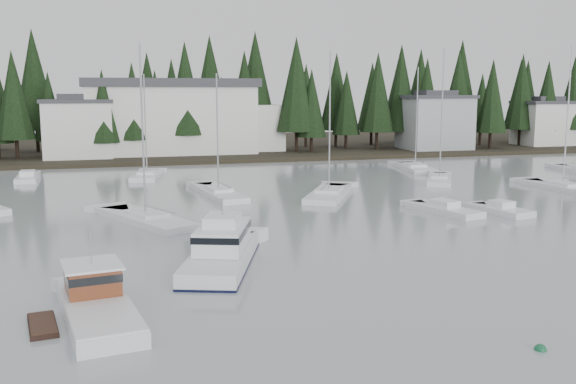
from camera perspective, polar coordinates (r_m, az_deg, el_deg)
name	(u,v)px	position (r m, az deg, el deg)	size (l,w,h in m)	color
far_shore_land	(193,147)	(112.38, -8.46, 3.95)	(240.00, 54.00, 1.00)	black
conifer_treeline	(202,153)	(101.52, -7.66, 3.45)	(200.00, 22.00, 20.00)	black
house_west	(78,127)	(93.28, -18.16, 5.47)	(9.54, 7.42, 8.75)	silver
house_east_a	(435,121)	(104.95, 12.91, 6.16)	(10.60, 8.48, 9.25)	#999EA0
house_east_b	(545,122)	(118.67, 21.86, 5.80)	(9.54, 7.42, 8.25)	silver
harbor_inn	(185,117)	(97.13, -9.16, 6.58)	(29.50, 11.50, 10.90)	silver
lobster_boat_brown	(95,307)	(28.93, -16.77, -9.77)	(4.87, 8.35, 3.98)	silver
cabin_cruiser_center	(222,253)	(36.00, -5.88, -5.44)	(6.19, 10.36, 4.25)	silver
sailboat_0	(415,169)	(80.58, 11.23, 1.99)	(4.72, 10.17, 13.00)	silver
sailboat_3	(219,195)	(59.95, -6.20, -0.24)	(3.83, 11.21, 11.72)	silver
sailboat_5	(563,189)	(68.45, 23.23, 0.25)	(3.24, 9.87, 14.64)	silver
sailboat_6	(146,221)	(48.60, -12.53, -2.54)	(7.17, 10.88, 13.47)	silver
sailboat_7	(329,196)	(59.12, 3.66, -0.32)	(7.61, 10.49, 13.75)	silver
sailboat_8	(147,177)	(73.44, -12.41, 1.30)	(4.29, 8.43, 12.00)	silver
sailboat_9	(439,181)	(70.47, 13.31, 0.98)	(6.45, 8.89, 14.67)	silver
runabout_1	(444,211)	(52.54, 13.68, -1.65)	(3.90, 7.14, 1.42)	silver
runabout_3	(28,179)	(75.48, -22.13, 1.10)	(2.38, 6.96, 1.42)	silver
runabout_4	(501,212)	(53.44, 18.40, -1.68)	(3.22, 5.45, 1.42)	silver
mooring_buoy_green	(540,350)	(26.36, 21.51, -12.94)	(0.46, 0.46, 0.46)	#145933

